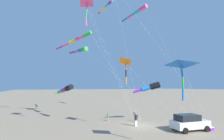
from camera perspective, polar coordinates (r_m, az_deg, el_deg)
The scene contains 16 objects.
ground_plane at distance 23.48m, azimuth 9.77°, elevation -17.97°, with size 600.00×600.00×0.00m, color gray.
parked_car at distance 22.21m, azimuth 24.62°, elevation -15.76°, with size 4.48×2.46×1.85m.
cooler_box at distance 23.52m, azimuth 30.43°, elevation -16.74°, with size 0.62×0.42×0.42m.
person_adult_flyer at distance 22.77m, azimuth 8.03°, elevation -15.92°, with size 0.55×0.44×1.77m.
person_child_green_jacket at distance 27.43m, azimuth 22.72°, elevation -14.27°, with size 0.45×0.38×1.34m.
person_child_grey_jacket at distance 26.00m, azimuth -1.46°, elevation -15.44°, with size 0.41×0.40×1.14m.
person_bystander_far at distance 25.50m, azimuth 8.37°, elevation -15.40°, with size 0.46×0.42×1.28m.
kite_delta_green_low_center at distance 14.87m, azimuth 22.32°, elevation 1.73°, with size 6.49×2.50×7.28m.
kite_windsock_yellow_midlevel at distance 25.42m, azimuth 12.78°, elevation -5.66°, with size 8.41×3.91×5.79m.
kite_delta_orange_high_right at distance 20.92m, azimuth 4.73°, elevation 2.76°, with size 6.38×4.72×8.68m.
kite_windsock_rainbow_low_near at distance 28.03m, azimuth -10.81°, elevation 6.53°, with size 11.22×13.26×11.23m.
kite_windsock_blue_topmost at distance 32.38m, azimuth -1.21°, elevation 21.36°, with size 2.31×11.69×20.11m.
kite_windsock_teal_far_right at distance 40.02m, azimuth 8.42°, elevation 18.87°, with size 2.43×20.34×22.37m.
kite_windsock_striped_overhead at distance 30.26m, azimuth -11.51°, elevation 10.33°, with size 11.69×10.50×14.39m.
kite_delta_checkered_midright at distance 22.15m, azimuth -8.43°, elevation 21.53°, with size 9.62×3.99×15.58m.
kite_windsock_purple_drifting at distance 27.96m, azimuth -15.56°, elevation -6.33°, with size 14.46×10.32×5.43m.
Camera 1 is at (-12.69, -19.11, 5.04)m, focal length 27.07 mm.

